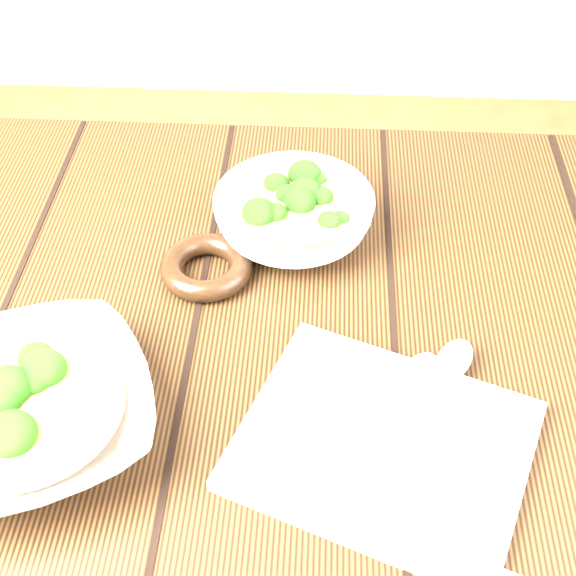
{
  "coord_description": "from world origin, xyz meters",
  "views": [
    {
      "loc": [
        0.1,
        -0.51,
        1.34
      ],
      "look_at": [
        0.07,
        0.04,
        0.8
      ],
      "focal_mm": 50.0,
      "sensor_mm": 36.0,
      "label": 1
    }
  ],
  "objects": [
    {
      "name": "spoon_left",
      "position": [
        0.18,
        -0.06,
        0.77
      ],
      "size": [
        0.12,
        0.18,
        0.01
      ],
      "color": "#B7B2A1",
      "rests_on": "napkin"
    },
    {
      "name": "trivet",
      "position": [
        -0.02,
        0.11,
        0.76
      ],
      "size": [
        0.13,
        0.13,
        0.02
      ],
      "primitive_type": "torus",
      "rotation": [
        0.0,
        0.0,
        0.35
      ],
      "color": "black",
      "rests_on": "table"
    },
    {
      "name": "table",
      "position": [
        0.0,
        0.0,
        0.63
      ],
      "size": [
        1.2,
        0.8,
        0.75
      ],
      "color": "#311F0E",
      "rests_on": "ground"
    },
    {
      "name": "spoon_right",
      "position": [
        0.21,
        -0.05,
        0.77
      ],
      "size": [
        0.11,
        0.19,
        0.01
      ],
      "color": "#B7B2A1",
      "rests_on": "napkin"
    },
    {
      "name": "soup_bowl_back",
      "position": [
        0.07,
        0.18,
        0.78
      ],
      "size": [
        0.19,
        0.19,
        0.06
      ],
      "color": "silver",
      "rests_on": "table"
    },
    {
      "name": "soup_bowl_front",
      "position": [
        -0.15,
        -0.1,
        0.78
      ],
      "size": [
        0.29,
        0.29,
        0.06
      ],
      "color": "silver",
      "rests_on": "table"
    },
    {
      "name": "napkin",
      "position": [
        0.16,
        -0.1,
        0.76
      ],
      "size": [
        0.3,
        0.27,
        0.01
      ],
      "primitive_type": "cube",
      "rotation": [
        0.0,
        0.0,
        -0.37
      ],
      "color": "#BBAD9B",
      "rests_on": "table"
    }
  ]
}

